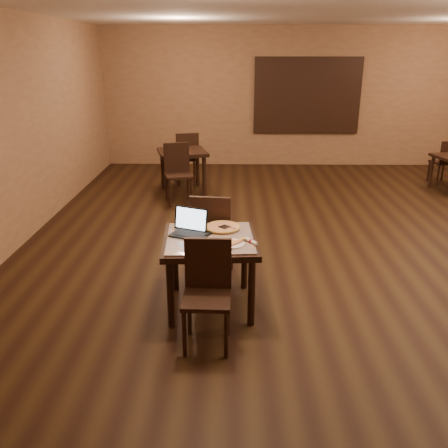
{
  "coord_description": "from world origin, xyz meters",
  "views": [
    {
      "loc": [
        -1.14,
        -5.84,
        2.49
      ],
      "look_at": [
        -1.22,
        -1.37,
        0.85
      ],
      "focal_mm": 38.0,
      "sensor_mm": 36.0,
      "label": 1
    }
  ],
  "objects_px": {
    "chair_main_near": "(207,287)",
    "chair_main_far": "(212,232)",
    "pizza_pan": "(223,228)",
    "other_table_b_chair_far": "(187,155)",
    "tiled_table": "(210,247)",
    "laptop": "(190,227)",
    "other_table_b": "(182,158)",
    "other_table_b_chair_near": "(178,170)",
    "other_table_a_chair_far": "(445,160)"
  },
  "relations": [
    {
      "from": "chair_main_far",
      "to": "pizza_pan",
      "type": "bearing_deg",
      "value": 115.26
    },
    {
      "from": "chair_main_far",
      "to": "other_table_b",
      "type": "height_order",
      "value": "chair_main_far"
    },
    {
      "from": "laptop",
      "to": "other_table_b",
      "type": "height_order",
      "value": "laptop"
    },
    {
      "from": "other_table_a_chair_far",
      "to": "chair_main_near",
      "type": "bearing_deg",
      "value": 39.81
    },
    {
      "from": "chair_main_near",
      "to": "other_table_b_chair_far",
      "type": "distance_m",
      "value": 5.44
    },
    {
      "from": "tiled_table",
      "to": "other_table_b",
      "type": "relative_size",
      "value": 0.96
    },
    {
      "from": "chair_main_near",
      "to": "other_table_a_chair_far",
      "type": "relative_size",
      "value": 1.11
    },
    {
      "from": "chair_main_far",
      "to": "other_table_b_chair_far",
      "type": "bearing_deg",
      "value": -74.95
    },
    {
      "from": "chair_main_far",
      "to": "pizza_pan",
      "type": "xyz_separation_m",
      "value": [
        0.13,
        -0.37,
        0.19
      ]
    },
    {
      "from": "other_table_a_chair_far",
      "to": "chair_main_far",
      "type": "bearing_deg",
      "value": 32.53
    },
    {
      "from": "tiled_table",
      "to": "other_table_a_chair_far",
      "type": "bearing_deg",
      "value": 44.43
    },
    {
      "from": "laptop",
      "to": "other_table_b_chair_near",
      "type": "relative_size",
      "value": 0.43
    },
    {
      "from": "tiled_table",
      "to": "chair_main_near",
      "type": "bearing_deg",
      "value": -93.37
    },
    {
      "from": "tiled_table",
      "to": "other_table_b",
      "type": "xyz_separation_m",
      "value": [
        -0.7,
        4.19,
        -0.01
      ]
    },
    {
      "from": "pizza_pan",
      "to": "other_table_b_chair_far",
      "type": "relative_size",
      "value": 0.33
    },
    {
      "from": "chair_main_near",
      "to": "other_table_b_chair_near",
      "type": "distance_m",
      "value": 4.28
    },
    {
      "from": "other_table_b_chair_near",
      "to": "other_table_b_chair_far",
      "type": "height_order",
      "value": "same"
    },
    {
      "from": "chair_main_near",
      "to": "other_table_b_chair_near",
      "type": "bearing_deg",
      "value": 101.56
    },
    {
      "from": "chair_main_far",
      "to": "other_table_a_chair_far",
      "type": "relative_size",
      "value": 1.19
    },
    {
      "from": "chair_main_near",
      "to": "chair_main_far",
      "type": "relative_size",
      "value": 0.94
    },
    {
      "from": "laptop",
      "to": "other_table_b_chair_far",
      "type": "relative_size",
      "value": 0.43
    },
    {
      "from": "other_table_a_chair_far",
      "to": "other_table_b",
      "type": "distance_m",
      "value": 5.12
    },
    {
      "from": "other_table_a_chair_far",
      "to": "other_table_b_chair_far",
      "type": "xyz_separation_m",
      "value": [
        -5.05,
        -0.08,
        0.09
      ]
    },
    {
      "from": "other_table_b",
      "to": "other_table_b_chair_near",
      "type": "xyz_separation_m",
      "value": [
        -0.02,
        -0.59,
        -0.08
      ]
    },
    {
      "from": "chair_main_near",
      "to": "laptop",
      "type": "height_order",
      "value": "laptop"
    },
    {
      "from": "other_table_a_chair_far",
      "to": "other_table_b_chair_near",
      "type": "xyz_separation_m",
      "value": [
        -5.09,
        -1.27,
        0.09
      ]
    },
    {
      "from": "chair_main_near",
      "to": "laptop",
      "type": "relative_size",
      "value": 2.22
    },
    {
      "from": "tiled_table",
      "to": "pizza_pan",
      "type": "xyz_separation_m",
      "value": [
        0.12,
        0.24,
        0.11
      ]
    },
    {
      "from": "laptop",
      "to": "pizza_pan",
      "type": "relative_size",
      "value": 1.28
    },
    {
      "from": "pizza_pan",
      "to": "other_table_b",
      "type": "height_order",
      "value": "other_table_b"
    },
    {
      "from": "chair_main_near",
      "to": "other_table_b",
      "type": "relative_size",
      "value": 0.94
    },
    {
      "from": "laptop",
      "to": "pizza_pan",
      "type": "distance_m",
      "value": 0.35
    },
    {
      "from": "chair_main_far",
      "to": "other_table_b_chair_near",
      "type": "distance_m",
      "value": 3.07
    },
    {
      "from": "other_table_b_chair_near",
      "to": "other_table_b_chair_far",
      "type": "relative_size",
      "value": 1.0
    },
    {
      "from": "tiled_table",
      "to": "other_table_b_chair_far",
      "type": "relative_size",
      "value": 0.96
    },
    {
      "from": "laptop",
      "to": "other_table_a_chair_far",
      "type": "bearing_deg",
      "value": 68.62
    },
    {
      "from": "tiled_table",
      "to": "pizza_pan",
      "type": "distance_m",
      "value": 0.29
    },
    {
      "from": "other_table_a_chair_far",
      "to": "other_table_b",
      "type": "height_order",
      "value": "other_table_a_chair_far"
    },
    {
      "from": "other_table_b_chair_near",
      "to": "chair_main_near",
      "type": "bearing_deg",
      "value": -94.93
    },
    {
      "from": "pizza_pan",
      "to": "chair_main_near",
      "type": "bearing_deg",
      "value": -97.8
    },
    {
      "from": "laptop",
      "to": "other_table_b_chair_near",
      "type": "height_order",
      "value": "other_table_b_chair_near"
    },
    {
      "from": "chair_main_near",
      "to": "chair_main_far",
      "type": "xyz_separation_m",
      "value": [
        -0.01,
        1.23,
        0.04
      ]
    },
    {
      "from": "laptop",
      "to": "other_table_b_chair_far",
      "type": "bearing_deg",
      "value": 118.28
    },
    {
      "from": "chair_main_far",
      "to": "other_table_a_chair_far",
      "type": "distance_m",
      "value": 6.11
    },
    {
      "from": "chair_main_far",
      "to": "other_table_a_chair_far",
      "type": "height_order",
      "value": "chair_main_far"
    },
    {
      "from": "other_table_b_chair_far",
      "to": "chair_main_far",
      "type": "bearing_deg",
      "value": 84.4
    },
    {
      "from": "other_table_b",
      "to": "tiled_table",
      "type": "bearing_deg",
      "value": -95.21
    },
    {
      "from": "tiled_table",
      "to": "chair_main_near",
      "type": "distance_m",
      "value": 0.63
    },
    {
      "from": "chair_main_far",
      "to": "laptop",
      "type": "relative_size",
      "value": 2.38
    },
    {
      "from": "pizza_pan",
      "to": "other_table_b",
      "type": "xyz_separation_m",
      "value": [
        -0.82,
        3.95,
        -0.12
      ]
    }
  ]
}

